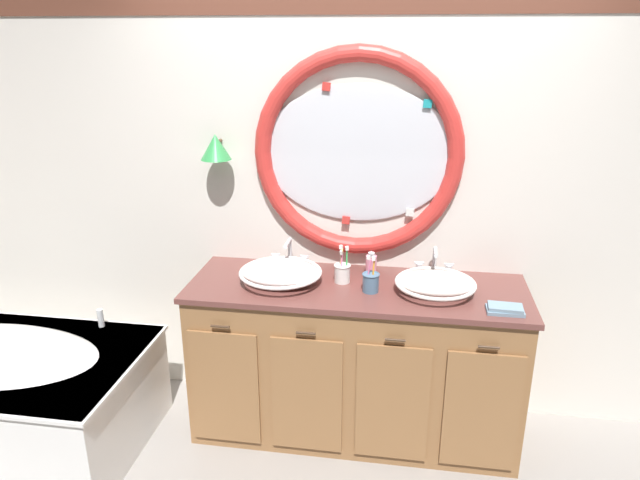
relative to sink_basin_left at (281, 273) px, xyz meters
The scene contains 11 objects.
ground_plane 1.06m from the sink_basin_left, 30.86° to the right, with size 14.00×14.00×0.00m, color gray.
back_wall_assembly 0.63m from the sink_basin_left, 44.16° to the left, with size 6.40×0.26×2.60m.
vanity_counter 0.66m from the sink_basin_left, ahead, with size 1.82×0.64×0.91m.
sink_basin_left is the anchor object (origin of this frame).
sink_basin_right 0.82m from the sink_basin_left, ahead, with size 0.42×0.42×0.11m.
faucet_set_left 0.24m from the sink_basin_left, 90.00° to the left, with size 0.22×0.15×0.17m.
faucet_set_right 0.86m from the sink_basin_left, 16.43° to the left, with size 0.22×0.14×0.17m.
toothbrush_holder_left 0.33m from the sink_basin_left, 11.40° to the left, with size 0.09×0.09×0.21m.
toothbrush_holder_right 0.49m from the sink_basin_left, ahead, with size 0.09×0.09×0.20m.
soap_dispenser 0.51m from the sink_basin_left, 21.44° to the left, with size 0.06×0.07×0.14m.
folded_hand_towel 1.17m from the sink_basin_left, ahead, with size 0.18×0.10×0.04m.
Camera 1 is at (0.29, -2.59, 2.18)m, focal length 32.46 mm.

